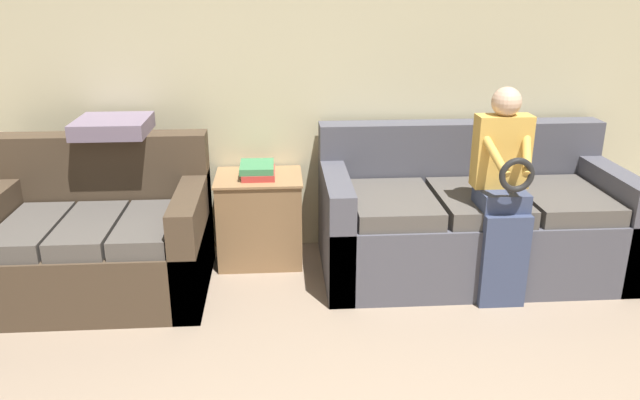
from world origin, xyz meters
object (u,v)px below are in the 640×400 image
Objects in this scene: child_left_seated at (503,188)px; side_shelf at (260,217)px; couch_side at (99,241)px; couch_main at (469,221)px; throw_pillow at (113,126)px; book_stack at (258,170)px.

side_shelf is (-1.48, 0.63, -0.39)m from child_left_seated.
couch_main is at bearing 3.29° from couch_side.
throw_pillow is (-2.40, 0.60, 0.28)m from child_left_seated.
child_left_seated reaches higher than couch_main.
couch_main is 4.35× the size of throw_pillow.
couch_main is 1.48m from book_stack.
couch_main is at bearing -9.06° from side_shelf.
couch_main is 6.85× the size of book_stack.
book_stack is 0.98m from throw_pillow.
child_left_seated reaches higher than side_shelf.
side_shelf is 1.15m from throw_pillow.
couch_side is 4.65× the size of book_stack.
couch_main is 1.44m from side_shelf.
book_stack is 0.64× the size of throw_pillow.
throw_pillow is (0.08, 0.33, 0.67)m from couch_side.
couch_main is 2.44m from couch_side.
couch_main is 3.20× the size of side_shelf.
couch_main is 0.55m from child_left_seated.
throw_pillow is (-2.35, 0.19, 0.65)m from couch_main.
child_left_seated is 1.61m from book_stack.
side_shelf is (1.01, 0.37, -0.01)m from couch_side.
child_left_seated is 2.49m from throw_pillow.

